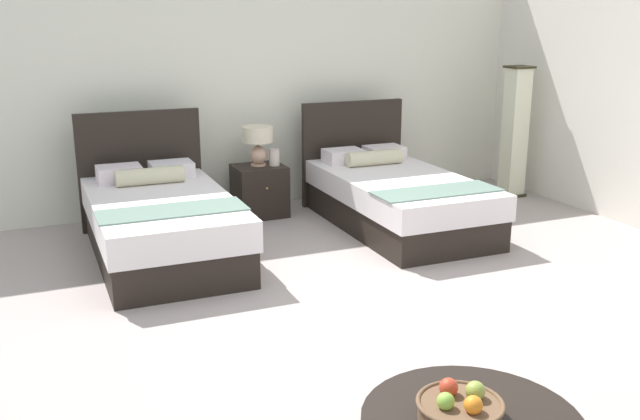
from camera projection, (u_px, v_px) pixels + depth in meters
ground_plane at (369, 308)px, 5.10m from camera, size 10.26×9.77×0.02m
wall_back at (238, 71)px, 7.44m from camera, size 10.26×0.12×2.88m
bed_near_window at (161, 222)px, 6.09m from camera, size 1.17×2.07×1.14m
bed_near_corner at (395, 197)px, 6.96m from camera, size 1.17×2.17×1.11m
nightstand at (260, 191)px, 7.32m from camera, size 0.51×0.47×0.52m
table_lamp at (258, 140)px, 7.19m from camera, size 0.31×0.31×0.40m
vase at (274, 157)px, 7.24m from camera, size 0.11×0.11×0.17m
fruit_bowl at (460, 407)px, 2.92m from camera, size 0.36×0.36×0.15m
floor_lamp_corner at (515, 132)px, 7.99m from camera, size 0.26×0.26×1.47m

